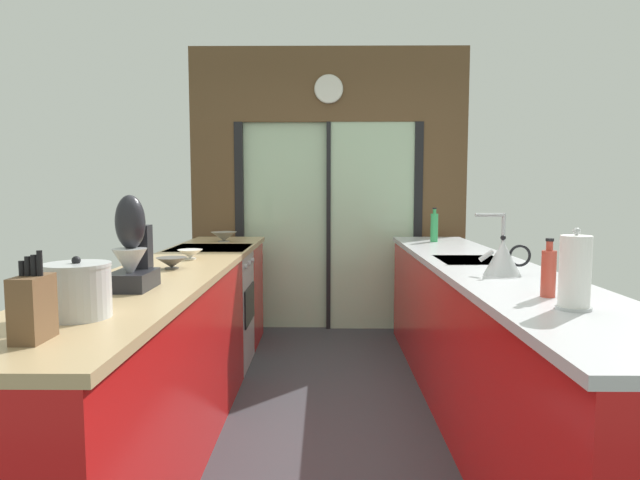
% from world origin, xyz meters
% --- Properties ---
extents(ground_plane, '(5.04, 7.60, 0.02)m').
position_xyz_m(ground_plane, '(0.00, 0.60, -0.01)').
color(ground_plane, '#38383D').
extents(back_wall_unit, '(2.64, 0.12, 2.70)m').
position_xyz_m(back_wall_unit, '(0.00, 2.40, 1.52)').
color(back_wall_unit, brown).
rests_on(back_wall_unit, ground_plane).
extents(left_counter_run, '(0.62, 3.80, 0.92)m').
position_xyz_m(left_counter_run, '(-0.91, 0.13, 0.47)').
color(left_counter_run, red).
rests_on(left_counter_run, ground_plane).
extents(right_counter_run, '(0.62, 3.80, 0.92)m').
position_xyz_m(right_counter_run, '(0.91, 0.30, 0.46)').
color(right_counter_run, red).
rests_on(right_counter_run, ground_plane).
extents(sink_faucet, '(0.19, 0.02, 0.30)m').
position_xyz_m(sink_faucet, '(1.06, 0.55, 1.11)').
color(sink_faucet, '#B7BABC').
rests_on(sink_faucet, right_counter_run).
extents(oven_range, '(0.60, 0.60, 0.92)m').
position_xyz_m(oven_range, '(-0.91, 1.25, 0.46)').
color(oven_range, '#B7BABC').
rests_on(oven_range, ground_plane).
extents(mixing_bowl_near, '(0.17, 0.17, 0.06)m').
position_xyz_m(mixing_bowl_near, '(-0.89, 0.13, 0.96)').
color(mixing_bowl_near, '#514C47').
rests_on(mixing_bowl_near, left_counter_run).
extents(mixing_bowl_mid, '(0.16, 0.16, 0.06)m').
position_xyz_m(mixing_bowl_mid, '(-0.89, 0.55, 0.95)').
color(mixing_bowl_mid, silver).
rests_on(mixing_bowl_mid, left_counter_run).
extents(mixing_bowl_far, '(0.22, 0.22, 0.08)m').
position_xyz_m(mixing_bowl_far, '(-0.89, 1.71, 0.96)').
color(mixing_bowl_far, gray).
rests_on(mixing_bowl_far, left_counter_run).
extents(knife_block, '(0.08, 0.14, 0.27)m').
position_xyz_m(knife_block, '(-0.89, -1.31, 1.02)').
color(knife_block, brown).
rests_on(knife_block, left_counter_run).
extents(stand_mixer, '(0.17, 0.27, 0.42)m').
position_xyz_m(stand_mixer, '(-0.89, -0.48, 1.08)').
color(stand_mixer, black).
rests_on(stand_mixer, left_counter_run).
extents(stock_pot, '(0.23, 0.23, 0.22)m').
position_xyz_m(stock_pot, '(-0.89, -1.02, 1.02)').
color(stock_pot, '#B7BABC').
rests_on(stock_pot, left_counter_run).
extents(kettle, '(0.27, 0.19, 0.21)m').
position_xyz_m(kettle, '(0.89, -0.06, 1.01)').
color(kettle, '#B7BABC').
rests_on(kettle, right_counter_run).
extents(soap_bottle_near, '(0.06, 0.06, 0.24)m').
position_xyz_m(soap_bottle_near, '(0.89, -0.64, 1.02)').
color(soap_bottle_near, '#B23D2D').
rests_on(soap_bottle_near, right_counter_run).
extents(soap_bottle_far, '(0.06, 0.06, 0.29)m').
position_xyz_m(soap_bottle_far, '(0.89, 1.72, 1.05)').
color(soap_bottle_far, '#339E56').
rests_on(soap_bottle_far, right_counter_run).
extents(paper_towel_roll, '(0.13, 0.13, 0.30)m').
position_xyz_m(paper_towel_roll, '(0.89, -0.88, 1.06)').
color(paper_towel_roll, '#B7BABC').
rests_on(paper_towel_roll, right_counter_run).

